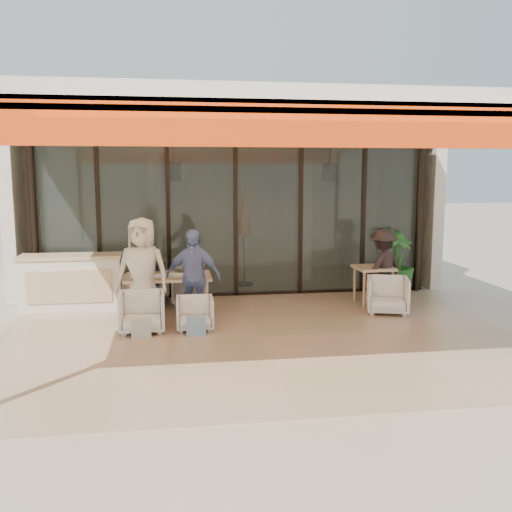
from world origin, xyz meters
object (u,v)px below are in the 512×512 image
at_px(chair_near_left, 142,310).
at_px(diner_navy, 145,270).
at_px(host_counter, 72,282).
at_px(chair_far_right, 190,286).
at_px(side_table, 373,272).
at_px(diner_grey, 191,270).
at_px(chair_far_left, 146,287).
at_px(dining_table, 168,279).
at_px(diner_cream, 142,272).
at_px(diner_periwinkle, 193,276).
at_px(side_chair, 388,294).
at_px(potted_palm, 395,261).
at_px(standing_woman, 383,267).
at_px(chair_near_right, 195,312).

bearing_deg(chair_near_left, diner_navy, 89.13).
distance_m(host_counter, chair_far_right, 2.20).
bearing_deg(side_table, diner_grey, 178.61).
bearing_deg(chair_far_left, chair_near_left, 106.14).
bearing_deg(diner_navy, dining_table, 120.00).
height_order(dining_table, chair_far_right, dining_table).
relative_size(dining_table, side_table, 2.01).
bearing_deg(diner_navy, diner_cream, 76.98).
distance_m(dining_table, chair_near_left, 1.09).
bearing_deg(diner_grey, diner_cream, 43.45).
bearing_deg(diner_periwinkle, diner_grey, 106.20).
xyz_separation_m(chair_far_left, side_chair, (4.34, -1.34, 0.01)).
xyz_separation_m(host_counter, diner_grey, (2.19, -0.32, 0.22)).
bearing_deg(chair_far_left, side_table, -171.54).
distance_m(chair_near_left, potted_palm, 5.51).
bearing_deg(side_table, diner_cream, -169.37).
relative_size(chair_far_right, chair_near_left, 0.96).
bearing_deg(diner_cream, dining_table, 63.78).
distance_m(dining_table, side_table, 3.95).
bearing_deg(standing_woman, chair_near_right, -11.69).
bearing_deg(diner_periwinkle, chair_far_right, 106.20).
distance_m(diner_grey, side_table, 3.51).
distance_m(chair_near_left, side_chair, 4.38).
bearing_deg(diner_navy, side_chair, 156.10).
bearing_deg(chair_far_right, diner_grey, 95.66).
height_order(chair_far_right, diner_cream, diner_cream).
bearing_deg(host_counter, chair_far_left, 7.42).
bearing_deg(side_table, chair_near_right, -159.43).
bearing_deg(potted_palm, chair_far_left, -178.00).
bearing_deg(diner_grey, chair_near_left, 55.51).
distance_m(host_counter, diner_cream, 1.86).
bearing_deg(chair_near_right, chair_far_right, 91.09).
distance_m(chair_far_left, chair_far_right, 0.84).
relative_size(diner_cream, diner_periwinkle, 1.13).
relative_size(diner_grey, standing_woman, 1.02).
relative_size(chair_far_left, side_chair, 0.98).
distance_m(chair_near_right, diner_grey, 1.47).
distance_m(chair_far_left, side_chair, 4.54).
xyz_separation_m(diner_grey, standing_woman, (3.66, -0.15, -0.02)).
height_order(side_table, side_chair, side_chair).
relative_size(chair_near_left, diner_periwinkle, 0.46).
relative_size(chair_far_right, diner_cream, 0.39).
bearing_deg(diner_cream, chair_far_right, 75.08).
relative_size(chair_far_left, diner_navy, 0.47).
height_order(diner_grey, side_chair, diner_grey).
bearing_deg(standing_woman, host_counter, -35.18).
distance_m(chair_near_right, diner_periwinkle, 0.70).
distance_m(host_counter, chair_far_left, 1.37).
xyz_separation_m(dining_table, chair_far_left, (-0.41, 0.94, -0.32)).
bearing_deg(chair_near_right, diner_cream, 150.33).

